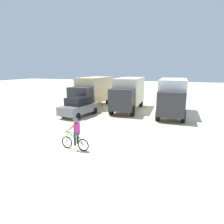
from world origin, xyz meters
TOP-DOWN VIEW (x-y plane):
  - ground_plane at (0.00, 0.00)m, footprint 120.00×120.00m
  - box_truck_tan_camper at (-4.92, 10.05)m, footprint 2.45×6.77m
  - box_truck_cream_rv at (-0.63, 9.88)m, footprint 2.81×6.89m
  - box_truck_avon_van at (3.87, 9.24)m, footprint 2.69×6.85m
  - sedan_parked at (-4.07, 5.57)m, footprint 2.34×4.41m
  - cyclist_orange_shirt at (-0.20, -1.47)m, footprint 1.73×0.52m

SIDE VIEW (x-z plane):
  - ground_plane at x=0.00m, z-range 0.00..0.00m
  - cyclist_orange_shirt at x=-0.20m, z-range -0.06..1.76m
  - sedan_parked at x=-4.07m, z-range 0.00..1.76m
  - box_truck_tan_camper at x=-4.92m, z-range 0.20..3.55m
  - box_truck_cream_rv at x=-0.63m, z-range 0.20..3.55m
  - box_truck_avon_van at x=3.87m, z-range 0.20..3.55m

